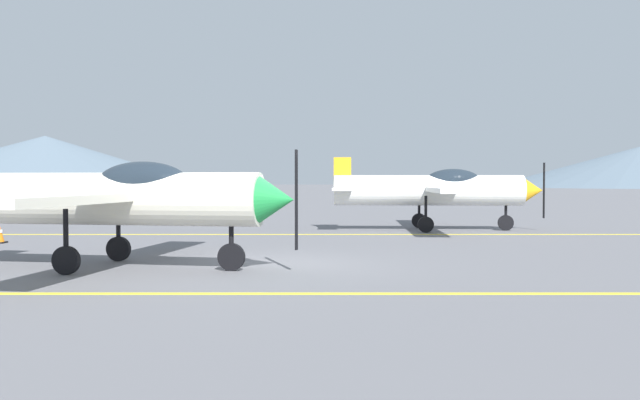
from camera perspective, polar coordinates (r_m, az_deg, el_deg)
name	(u,v)px	position (r m, az deg, el deg)	size (l,w,h in m)	color
ground_plane	(264,266)	(14.37, -4.74, -5.55)	(400.00, 400.00, 0.00)	slate
apron_line_near	(246,294)	(10.92, -6.28, -7.87)	(80.00, 0.16, 0.01)	yellow
apron_line_far	(284,234)	(22.24, -3.04, -2.92)	(80.00, 0.16, 0.01)	yellow
airplane_near	(116,197)	(14.46, -16.84, 0.26)	(7.60, 8.70, 2.60)	silver
airplane_mid	(437,189)	(24.34, 9.81, 0.91)	(7.54, 8.68, 2.60)	white
hill_left	(46,161)	(187.26, -22.16, 3.08)	(83.16, 83.16, 12.87)	slate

